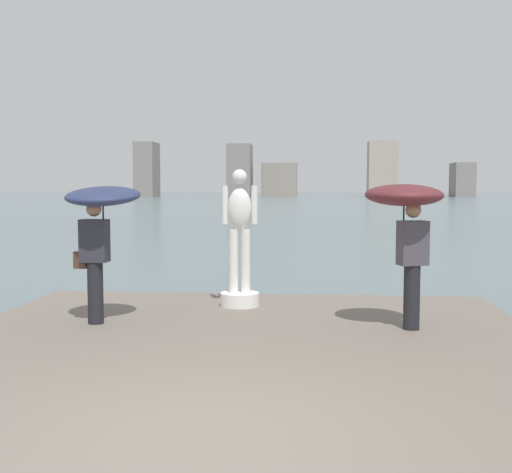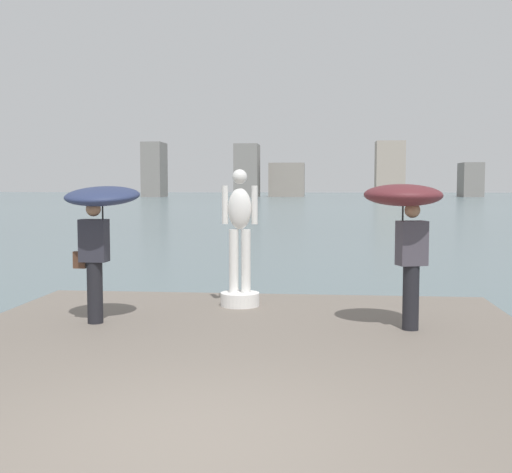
% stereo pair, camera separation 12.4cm
% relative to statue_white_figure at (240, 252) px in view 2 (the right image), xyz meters
% --- Properties ---
extents(ground_plane, '(400.00, 400.00, 0.00)m').
position_rel_statue_white_figure_xyz_m(ground_plane, '(0.28, 34.41, -1.28)').
color(ground_plane, slate).
extents(pier, '(7.73, 9.81, 0.40)m').
position_rel_statue_white_figure_xyz_m(pier, '(0.28, -3.68, -1.08)').
color(pier, '#70665B').
rests_on(pier, ground).
extents(statue_white_figure, '(0.63, 0.63, 2.21)m').
position_rel_statue_white_figure_xyz_m(statue_white_figure, '(0.00, 0.00, 0.00)').
color(statue_white_figure, white).
rests_on(statue_white_figure, pier).
extents(onlooker_left, '(1.10, 1.12, 2.00)m').
position_rel_statue_white_figure_xyz_m(onlooker_left, '(-1.80, -1.51, 0.67)').
color(onlooker_left, black).
rests_on(onlooker_left, pier).
extents(onlooker_right, '(1.32, 1.32, 1.99)m').
position_rel_statue_white_figure_xyz_m(onlooker_right, '(2.43, -1.52, 0.72)').
color(onlooker_right, black).
rests_on(onlooker_right, pier).
extents(distant_skyline, '(73.29, 13.93, 11.94)m').
position_rel_statue_white_figure_xyz_m(distant_skyline, '(-3.67, 132.34, 3.90)').
color(distant_skyline, gray).
rests_on(distant_skyline, ground).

